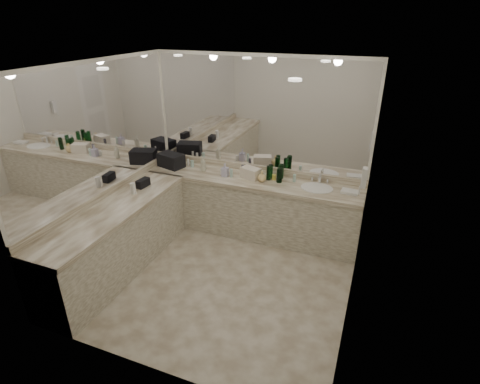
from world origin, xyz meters
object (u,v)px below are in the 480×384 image
at_px(wall_phone, 364,178).
at_px(soap_bottle_c, 262,176).
at_px(sink, 317,189).
at_px(soap_bottle_b, 225,170).
at_px(soap_bottle_a, 203,164).
at_px(black_toiletry_bag, 171,160).
at_px(cream_cosmetic_case, 251,173).
at_px(hand_towel, 350,192).

height_order(wall_phone, soap_bottle_c, wall_phone).
relative_size(sink, soap_bottle_b, 2.22).
bearing_deg(soap_bottle_c, soap_bottle_b, -178.77).
relative_size(soap_bottle_a, soap_bottle_c, 1.41).
xyz_separation_m(wall_phone, black_toiletry_bag, (-2.89, 0.48, -0.34)).
bearing_deg(soap_bottle_b, black_toiletry_bag, 177.02).
distance_m(soap_bottle_a, soap_bottle_c, 0.96).
bearing_deg(cream_cosmetic_case, black_toiletry_bag, -160.65).
bearing_deg(black_toiletry_bag, hand_towel, 0.37).
distance_m(wall_phone, hand_towel, 0.68).
height_order(hand_towel, soap_bottle_a, soap_bottle_a).
distance_m(cream_cosmetic_case, soap_bottle_a, 0.77).
bearing_deg(wall_phone, soap_bottle_c, 162.09).
height_order(sink, cream_cosmetic_case, cream_cosmetic_case).
relative_size(wall_phone, cream_cosmetic_case, 0.86).
xyz_separation_m(hand_towel, soap_bottle_c, (-1.22, -0.05, 0.06)).
bearing_deg(cream_cosmetic_case, wall_phone, 0.16).
bearing_deg(soap_bottle_a, cream_cosmetic_case, 0.41).
relative_size(sink, black_toiletry_bag, 1.12).
xyz_separation_m(sink, hand_towel, (0.44, 0.00, 0.02)).
xyz_separation_m(cream_cosmetic_case, hand_towel, (1.41, -0.01, -0.06)).
height_order(sink, soap_bottle_a, soap_bottle_a).
bearing_deg(soap_bottle_a, soap_bottle_b, -10.21).
xyz_separation_m(cream_cosmetic_case, soap_bottle_a, (-0.77, -0.01, 0.03)).
bearing_deg(wall_phone, hand_towel, 108.26).
bearing_deg(soap_bottle_c, cream_cosmetic_case, 161.49).
bearing_deg(black_toiletry_bag, wall_phone, -9.52).
xyz_separation_m(soap_bottle_b, soap_bottle_c, (0.56, 0.01, -0.02)).
bearing_deg(hand_towel, soap_bottle_b, -177.87).
bearing_deg(soap_bottle_c, wall_phone, -17.91).
relative_size(wall_phone, black_toiletry_bag, 0.61).
bearing_deg(cream_cosmetic_case, soap_bottle_b, -150.26).
bearing_deg(black_toiletry_bag, cream_cosmetic_case, 1.21).
relative_size(hand_towel, soap_bottle_c, 1.38).
xyz_separation_m(black_toiletry_bag, cream_cosmetic_case, (1.31, 0.03, -0.03)).
relative_size(sink, soap_bottle_c, 2.73).
bearing_deg(soap_bottle_c, soap_bottle_a, 176.49).
bearing_deg(wall_phone, soap_bottle_a, 167.80).
xyz_separation_m(wall_phone, cream_cosmetic_case, (-1.58, 0.51, -0.37)).
bearing_deg(cream_cosmetic_case, soap_bottle_a, -161.44).
bearing_deg(soap_bottle_a, hand_towel, -0.12).
relative_size(black_toiletry_bag, soap_bottle_a, 1.72).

